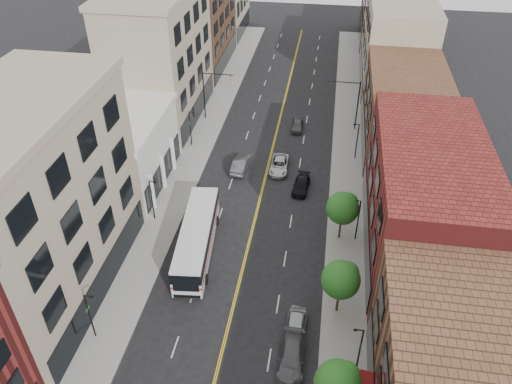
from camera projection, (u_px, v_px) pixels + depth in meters
The scene contains 28 objects.
sidewalk_left at pixel (189, 166), 64.06m from camera, with size 4.00×110.00×0.15m, color gray.
sidewalk_right at pixel (346, 180), 61.56m from camera, with size 4.00×110.00×0.15m, color gray.
bldg_l_tanoffice at pixel (33, 212), 42.14m from camera, with size 10.00×22.00×18.00m, color gray.
bldg_l_white at pixel (121, 151), 59.42m from camera, with size 10.00×14.00×8.00m, color silver.
bldg_l_far_a at pixel (160, 58), 69.97m from camera, with size 10.00×20.00×18.00m, color gray.
bldg_l_far_b at pixel (196, 24), 86.77m from camera, with size 10.00×20.00×15.00m, color brown.
bldg_r_mid at pixel (425, 200), 48.43m from camera, with size 10.00×22.00×12.00m, color maroon.
bldg_r_far_a at pixel (405, 111), 65.72m from camera, with size 10.00×20.00×10.00m, color brown.
bldg_r_far_b at pixel (396, 41), 81.24m from camera, with size 10.00×22.00×14.00m, color gray.
bldg_r_far_c at pixel (388, 13), 98.03m from camera, with size 10.00×18.00×11.00m, color brown.
tree_r_1 at pixel (339, 383), 34.64m from camera, with size 3.40×3.40×5.59m.
tree_r_2 at pixel (342, 279), 42.59m from camera, with size 3.40×3.40×5.59m.
tree_r_3 at pixel (344, 207), 50.54m from camera, with size 3.40×3.40×5.59m.
lamp_l_1 at pixel (90, 314), 40.98m from camera, with size 0.81×0.55×5.05m.
lamp_l_2 at pixel (152, 198), 53.71m from camera, with size 0.81×0.55×5.05m.
lamp_l_3 at pixel (191, 127), 66.43m from camera, with size 0.81×0.55×5.05m.
lamp_r_1 at pixel (359, 349), 38.25m from camera, with size 0.81×0.55×5.05m.
lamp_r_2 at pixel (358, 218), 50.98m from camera, with size 0.81×0.55×5.05m.
lamp_r_3 at pixel (357, 139), 63.70m from camera, with size 0.81×0.55×5.05m.
signal_mast_left at pixel (209, 90), 71.72m from camera, with size 4.49×0.18×7.20m.
signal_mast_right at pixel (353, 100), 69.16m from camera, with size 4.49×0.18×7.20m.
city_bus at pixel (197, 237), 50.13m from camera, with size 4.15×13.38×3.39m.
car_parked_mid at pixel (291, 358), 40.21m from camera, with size 2.05×5.05×1.47m, color #4B4B50.
car_parked_far at pixel (296, 328), 42.58m from camera, with size 1.78×4.44×1.51m, color #AAADB2.
car_lane_behind at pixel (241, 164), 63.09m from camera, with size 1.71×4.89×1.61m, color #424246.
car_lane_a at pixel (301, 185), 59.63m from camera, with size 1.79×4.41×1.28m, color black.
car_lane_b at pixel (279, 165), 63.07m from camera, with size 2.32×5.02×1.40m, color silver.
car_lane_c at pixel (297, 125), 71.51m from camera, with size 1.61×4.01×1.37m, color #47474C.
Camera 1 is at (6.76, -16.60, 35.35)m, focal length 35.00 mm.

